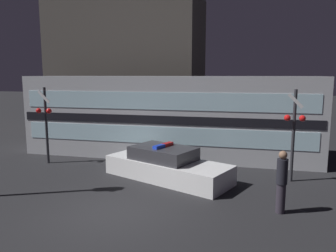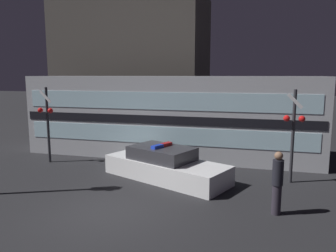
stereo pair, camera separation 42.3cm
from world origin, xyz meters
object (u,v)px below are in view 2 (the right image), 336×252
crossing_signal_near (293,130)px  train (169,116)px  police_car (165,166)px  pedestrian (277,182)px

crossing_signal_near → train: bearing=151.1°
train → police_car: bearing=-77.5°
train → pedestrian: train is taller
pedestrian → crossing_signal_near: bearing=77.8°
crossing_signal_near → police_car: bearing=-170.9°
pedestrian → train: bearing=128.3°
police_car → pedestrian: pedestrian is taller
train → crossing_signal_near: 6.26m
pedestrian → crossing_signal_near: crossing_signal_near is taller
pedestrian → police_car: bearing=149.7°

